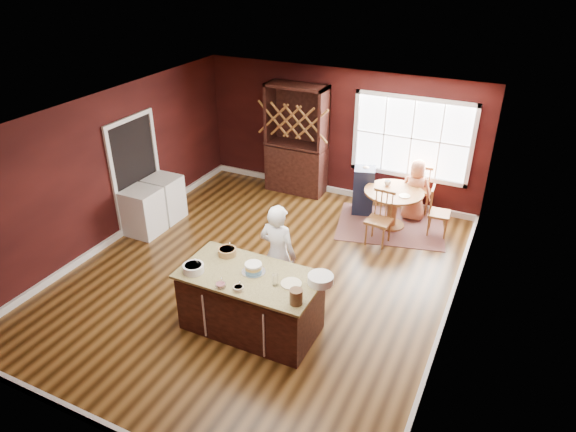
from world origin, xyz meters
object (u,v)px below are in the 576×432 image
object	(u,v)px
high_chair	(363,190)
chair_south	(379,219)
hutch	(296,140)
kitchen_island	(251,303)
chair_north	(420,187)
dryer	(165,198)
chair_east	(440,211)
dining_table	(393,201)
seated_woman	(415,190)
washer	(143,212)
baker	(278,254)
toddler	(362,174)
layer_cake	(253,268)

from	to	relation	value
high_chair	chair_south	bearing A→B (deg)	-74.64
chair_south	hutch	distance (m)	2.77
kitchen_island	hutch	size ratio (longest dim) A/B	0.82
chair_north	dryer	distance (m)	5.09
chair_east	chair_north	world-z (taller)	chair_north
dining_table	dryer	world-z (taller)	dryer
high_chair	dryer	distance (m)	3.94
seated_woman	dryer	xyz separation A→B (m)	(-4.42, -2.12, -0.18)
kitchen_island	high_chair	bearing A→B (deg)	85.99
washer	dryer	bearing A→B (deg)	90.00
kitchen_island	baker	world-z (taller)	baker
dining_table	toddler	bearing A→B (deg)	154.98
kitchen_island	hutch	xyz separation A→B (m)	(-1.37, 4.44, 0.74)
chair_north	kitchen_island	bearing A→B (deg)	69.02
seated_woman	toddler	xyz separation A→B (m)	(-1.05, -0.14, 0.19)
layer_cake	chair_south	distance (m)	3.13
washer	chair_east	bearing A→B (deg)	25.21
hutch	chair_north	bearing A→B (deg)	4.02
seated_woman	chair_east	bearing A→B (deg)	140.36
toddler	chair_south	bearing A→B (deg)	-57.18
dining_table	chair_north	world-z (taller)	chair_north
chair_south	dryer	xyz separation A→B (m)	(-4.07, -0.89, -0.07)
dryer	chair_east	bearing A→B (deg)	18.90
chair_north	seated_woman	size ratio (longest dim) A/B	0.87
high_chair	hutch	bearing A→B (deg)	151.88
layer_cake	dryer	world-z (taller)	layer_cake
kitchen_island	seated_woman	size ratio (longest dim) A/B	1.56
washer	dryer	size ratio (longest dim) A/B	1.01
dryer	kitchen_island	bearing A→B (deg)	-34.21
chair_east	toddler	distance (m)	1.67
toddler	washer	world-z (taller)	toddler
chair_south	seated_woman	xyz separation A→B (m)	(0.35, 1.23, 0.11)
kitchen_island	high_chair	xyz separation A→B (m)	(0.29, 4.08, 0.06)
layer_cake	high_chair	distance (m)	4.05
chair_south	toddler	size ratio (longest dim) A/B	3.91
baker	hutch	xyz separation A→B (m)	(-1.41, 3.67, 0.36)
baker	toddler	xyz separation A→B (m)	(0.18, 3.35, -0.00)
seated_woman	dryer	bearing A→B (deg)	22.31
chair_south	toddler	xyz separation A→B (m)	(-0.70, 1.09, 0.30)
kitchen_island	toddler	size ratio (longest dim) A/B	7.44
toddler	dryer	size ratio (longest dim) A/B	0.30
dining_table	chair_east	bearing A→B (deg)	5.00
high_chair	washer	world-z (taller)	high_chair
kitchen_island	layer_cake	bearing A→B (deg)	76.63
chair_south	hutch	xyz separation A→B (m)	(-2.29, 1.41, 0.67)
chair_east	baker	bearing A→B (deg)	145.01
high_chair	washer	xyz separation A→B (m)	(-3.43, -2.59, -0.06)
chair_east	layer_cake	bearing A→B (deg)	149.51
baker	toddler	size ratio (longest dim) A/B	6.25
dining_table	hutch	xyz separation A→B (m)	(-2.34, 0.67, 0.64)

